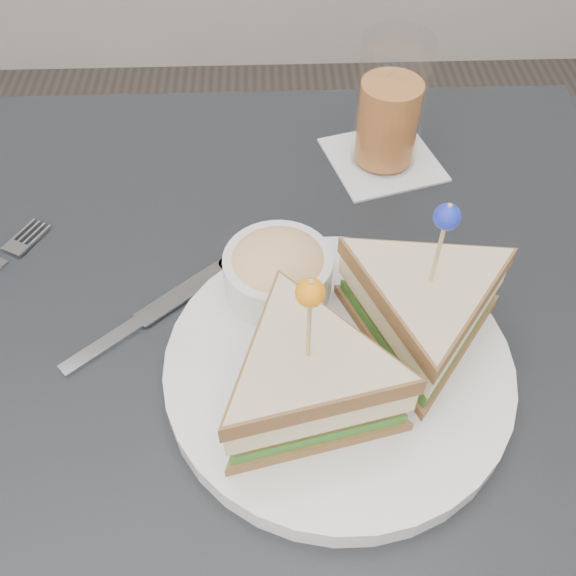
{
  "coord_description": "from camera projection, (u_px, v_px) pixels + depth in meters",
  "views": [
    {
      "loc": [
        -0.0,
        -0.36,
        1.23
      ],
      "look_at": [
        0.01,
        0.01,
        0.8
      ],
      "focal_mm": 40.0,
      "sensor_mm": 36.0,
      "label": 1
    }
  ],
  "objects": [
    {
      "name": "ground_plane",
      "position": [
        283.0,
        576.0,
        1.17
      ],
      "size": [
        3.5,
        3.5,
        0.0
      ],
      "primitive_type": "plane",
      "color": "#3F3833"
    },
    {
      "name": "table",
      "position": [
        279.0,
        375.0,
        0.66
      ],
      "size": [
        0.8,
        0.8,
        0.75
      ],
      "color": "black",
      "rests_on": "ground"
    },
    {
      "name": "plate_meal",
      "position": [
        351.0,
        341.0,
        0.53
      ],
      "size": [
        0.38,
        0.38,
        0.18
      ],
      "rotation": [
        0.0,
        0.0,
        -0.3
      ],
      "color": "silver",
      "rests_on": "table"
    },
    {
      "name": "cutlery_knife",
      "position": [
        147.0,
        317.0,
        0.61
      ],
      "size": [
        0.16,
        0.14,
        0.01
      ],
      "rotation": [
        0.0,
        0.0,
        -0.86
      ],
      "color": "silver",
      "rests_on": "table"
    },
    {
      "name": "drink_set",
      "position": [
        389.0,
        111.0,
        0.71
      ],
      "size": [
        0.15,
        0.15,
        0.15
      ],
      "rotation": [
        0.0,
        0.0,
        0.28
      ],
      "color": "silver",
      "rests_on": "table"
    }
  ]
}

